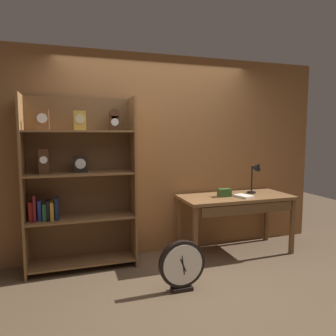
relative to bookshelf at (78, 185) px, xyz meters
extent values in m
plane|color=brown|center=(1.01, -1.06, -0.99)|extent=(10.00, 10.00, 0.00)
cube|color=brown|center=(1.01, 0.23, 0.31)|extent=(4.80, 0.05, 2.60)
cube|color=brown|center=(-0.57, -0.04, 0.01)|extent=(0.02, 0.39, 2.01)
cube|color=brown|center=(0.64, -0.04, 0.01)|extent=(0.03, 0.39, 2.01)
cube|color=brown|center=(0.04, 0.15, 0.01)|extent=(1.24, 0.01, 2.01)
cube|color=brown|center=(0.04, -0.04, -0.91)|extent=(1.19, 0.37, 0.02)
cube|color=brown|center=(0.04, -0.04, -0.39)|extent=(1.19, 0.37, 0.02)
cube|color=brown|center=(0.04, -0.04, 0.13)|extent=(1.19, 0.37, 0.02)
cube|color=brown|center=(0.04, -0.04, 0.62)|extent=(1.19, 0.37, 0.02)
cube|color=brown|center=(-0.35, -0.07, 0.74)|extent=(0.14, 0.08, 0.22)
cylinder|color=silver|center=(-0.35, -0.12, 0.75)|extent=(0.10, 0.01, 0.10)
cube|color=#472816|center=(-0.35, -0.06, 0.28)|extent=(0.11, 0.10, 0.28)
cylinder|color=white|center=(-0.35, -0.11, 0.31)|extent=(0.08, 0.01, 0.08)
cube|color=#B28C38|center=(0.04, -0.06, 0.74)|extent=(0.13, 0.08, 0.22)
cylinder|color=#C6B78C|center=(0.04, -0.10, 0.75)|extent=(0.10, 0.01, 0.10)
cube|color=black|center=(0.04, -0.02, 0.23)|extent=(0.15, 0.09, 0.18)
cylinder|color=silver|center=(0.04, -0.07, 0.25)|extent=(0.12, 0.01, 0.12)
cube|color=#472816|center=(0.43, -0.04, 0.71)|extent=(0.12, 0.08, 0.17)
cylinder|color=#472816|center=(0.43, -0.04, 0.82)|extent=(0.12, 0.08, 0.12)
cylinder|color=white|center=(0.43, -0.09, 0.72)|extent=(0.09, 0.01, 0.09)
cube|color=maroon|center=(-0.50, -0.03, -0.27)|extent=(0.04, 0.16, 0.22)
cube|color=maroon|center=(-0.46, -0.06, -0.23)|extent=(0.03, 0.16, 0.29)
cube|color=navy|center=(-0.42, -0.04, -0.27)|extent=(0.04, 0.13, 0.22)
cube|color=#236638|center=(-0.37, -0.04, -0.28)|extent=(0.04, 0.15, 0.19)
cube|color=black|center=(-0.33, -0.04, -0.27)|extent=(0.04, 0.16, 0.22)
cube|color=#B78C2D|center=(-0.29, -0.06, -0.28)|extent=(0.04, 0.16, 0.20)
cube|color=#19234C|center=(-0.24, -0.05, -0.26)|extent=(0.04, 0.15, 0.25)
cube|color=brown|center=(2.00, -0.16, -0.24)|extent=(1.48, 0.66, 0.04)
cube|color=brown|center=(1.31, -0.44, -0.63)|extent=(0.05, 0.05, 0.73)
cube|color=brown|center=(2.69, -0.44, -0.63)|extent=(0.05, 0.05, 0.73)
cube|color=brown|center=(1.31, 0.12, -0.63)|extent=(0.05, 0.05, 0.73)
cube|color=brown|center=(2.69, 0.12, -0.63)|extent=(0.05, 0.05, 0.73)
cube|color=brown|center=(2.00, -0.47, -0.33)|extent=(1.26, 0.03, 0.12)
cylinder|color=black|center=(2.29, -0.07, -0.21)|extent=(0.12, 0.12, 0.02)
cylinder|color=black|center=(2.29, -0.07, -0.03)|extent=(0.02, 0.02, 0.36)
cone|color=black|center=(2.35, -0.12, 0.15)|extent=(0.12, 0.15, 0.14)
cube|color=#2D5123|center=(1.83, -0.16, -0.17)|extent=(0.16, 0.11, 0.10)
cube|color=silver|center=(2.05, -0.28, -0.21)|extent=(0.22, 0.26, 0.02)
cube|color=black|center=(0.96, -0.92, -0.97)|extent=(0.22, 0.11, 0.04)
cylinder|color=black|center=(0.96, -0.92, -0.71)|extent=(0.48, 0.06, 0.48)
cylinder|color=white|center=(0.96, -0.95, -0.71)|extent=(0.41, 0.01, 0.41)
cube|color=black|center=(0.96, -0.95, -0.71)|extent=(0.07, 0.01, 0.14)
cube|color=black|center=(0.96, -0.96, -0.71)|extent=(0.03, 0.01, 0.20)
camera|label=1|loc=(-0.11, -3.76, 0.59)|focal=33.59mm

